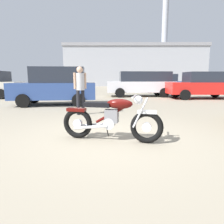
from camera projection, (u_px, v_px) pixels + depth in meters
The scene contains 8 objects.
ground_plane at pixel (111, 136), 4.35m from camera, with size 80.00×80.00×0.00m, color gray.
vintage_motorcycle at pixel (111, 119), 4.00m from camera, with size 2.07×0.69×0.94m.
bystander at pixel (80, 85), 6.86m from camera, with size 0.40×0.30×1.66m.
white_estate_far at pixel (202, 85), 12.54m from camera, with size 4.32×2.16×1.67m.
blue_hatchback_right at pixel (142, 83), 14.15m from camera, with size 4.84×2.30×1.74m.
pale_sedan_back at pixel (165, 83), 18.20m from camera, with size 4.32×2.17×1.67m.
dark_sedan_left at pixel (56, 86), 9.49m from camera, with size 4.11×2.29×1.78m.
industrial_building at pixel (133, 67), 38.39m from camera, with size 24.78×13.68×16.07m.
Camera 1 is at (0.30, -4.20, 1.25)m, focal length 31.90 mm.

